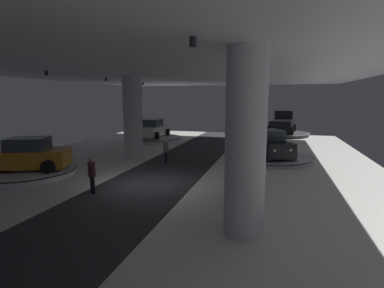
{
  "coord_description": "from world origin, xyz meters",
  "views": [
    {
      "loc": [
        5.76,
        -12.47,
        4.09
      ],
      "look_at": [
        1.11,
        3.94,
        1.4
      ],
      "focal_mm": 27.61,
      "sensor_mm": 36.0,
      "label": 1
    }
  ],
  "objects_px": {
    "column_left": "(133,118)",
    "display_platform_near_left": "(27,172)",
    "display_car_mid_right": "(269,144)",
    "display_platform_far_left": "(153,139)",
    "display_car_far_left": "(153,129)",
    "display_platform_deep_right": "(282,134)",
    "column_right": "(245,144)",
    "display_platform_mid_right": "(269,158)",
    "pickup_truck_deep_right": "(283,123)",
    "brand_sign_pylon": "(245,147)",
    "visitor_walking_far": "(166,149)",
    "visitor_walking_near": "(92,173)",
    "display_car_near_left": "(27,155)"
  },
  "relations": [
    {
      "from": "column_left",
      "to": "display_platform_near_left",
      "type": "height_order",
      "value": "column_left"
    },
    {
      "from": "display_car_mid_right",
      "to": "display_platform_far_left",
      "type": "xyz_separation_m",
      "value": [
        -10.87,
        6.02,
        -0.85
      ]
    },
    {
      "from": "display_car_far_left",
      "to": "column_left",
      "type": "bearing_deg",
      "value": -76.22
    },
    {
      "from": "display_platform_deep_right",
      "to": "display_platform_near_left",
      "type": "bearing_deg",
      "value": -122.31
    },
    {
      "from": "display_platform_far_left",
      "to": "column_right",
      "type": "bearing_deg",
      "value": -59.05
    },
    {
      "from": "display_platform_mid_right",
      "to": "display_car_mid_right",
      "type": "xyz_separation_m",
      "value": [
        -0.01,
        0.03,
        0.89
      ]
    },
    {
      "from": "column_left",
      "to": "display_car_mid_right",
      "type": "distance_m",
      "value": 9.31
    },
    {
      "from": "display_platform_near_left",
      "to": "pickup_truck_deep_right",
      "type": "xyz_separation_m",
      "value": [
        13.32,
        21.33,
        1.12
      ]
    },
    {
      "from": "column_left",
      "to": "display_platform_far_left",
      "type": "xyz_separation_m",
      "value": [
        -1.87,
        7.67,
        -2.55
      ]
    },
    {
      "from": "brand_sign_pylon",
      "to": "display_car_mid_right",
      "type": "bearing_deg",
      "value": 85.62
    },
    {
      "from": "display_car_mid_right",
      "to": "visitor_walking_far",
      "type": "height_order",
      "value": "display_car_mid_right"
    },
    {
      "from": "visitor_walking_near",
      "to": "brand_sign_pylon",
      "type": "bearing_deg",
      "value": 0.94
    },
    {
      "from": "brand_sign_pylon",
      "to": "display_car_far_left",
      "type": "xyz_separation_m",
      "value": [
        -10.17,
        15.12,
        -1.17
      ]
    },
    {
      "from": "display_platform_far_left",
      "to": "display_platform_deep_right",
      "type": "bearing_deg",
      "value": 31.78
    },
    {
      "from": "display_platform_mid_right",
      "to": "display_platform_deep_right",
      "type": "relative_size",
      "value": 0.99
    },
    {
      "from": "brand_sign_pylon",
      "to": "display_car_mid_right",
      "type": "height_order",
      "value": "brand_sign_pylon"
    },
    {
      "from": "display_platform_near_left",
      "to": "pickup_truck_deep_right",
      "type": "relative_size",
      "value": 0.89
    },
    {
      "from": "brand_sign_pylon",
      "to": "visitor_walking_near",
      "type": "xyz_separation_m",
      "value": [
        -6.42,
        -0.11,
        -1.39
      ]
    },
    {
      "from": "display_car_near_left",
      "to": "display_platform_deep_right",
      "type": "relative_size",
      "value": 0.8
    },
    {
      "from": "pickup_truck_deep_right",
      "to": "display_car_far_left",
      "type": "distance_m",
      "value": 14.27
    },
    {
      "from": "brand_sign_pylon",
      "to": "pickup_truck_deep_right",
      "type": "relative_size",
      "value": 0.81
    },
    {
      "from": "brand_sign_pylon",
      "to": "column_right",
      "type": "bearing_deg",
      "value": -83.84
    },
    {
      "from": "display_car_near_left",
      "to": "pickup_truck_deep_right",
      "type": "distance_m",
      "value": 25.12
    },
    {
      "from": "display_platform_mid_right",
      "to": "display_car_near_left",
      "type": "relative_size",
      "value": 1.23
    },
    {
      "from": "visitor_walking_near",
      "to": "display_platform_far_left",
      "type": "bearing_deg",
      "value": 103.83
    },
    {
      "from": "display_car_mid_right",
      "to": "visitor_walking_near",
      "type": "relative_size",
      "value": 2.87
    },
    {
      "from": "display_platform_far_left",
      "to": "visitor_walking_far",
      "type": "xyz_separation_m",
      "value": [
        4.71,
        -8.94,
        0.71
      ]
    },
    {
      "from": "display_platform_near_left",
      "to": "display_platform_far_left",
      "type": "xyz_separation_m",
      "value": [
        1.34,
        13.61,
        0.02
      ]
    },
    {
      "from": "display_platform_near_left",
      "to": "visitor_walking_near",
      "type": "distance_m",
      "value": 5.41
    },
    {
      "from": "display_platform_far_left",
      "to": "brand_sign_pylon",
      "type": "bearing_deg",
      "value": -56.12
    },
    {
      "from": "pickup_truck_deep_right",
      "to": "display_platform_mid_right",
      "type": "bearing_deg",
      "value": -94.54
    },
    {
      "from": "display_platform_far_left",
      "to": "visitor_walking_far",
      "type": "bearing_deg",
      "value": -62.2
    },
    {
      "from": "column_right",
      "to": "display_platform_near_left",
      "type": "xyz_separation_m",
      "value": [
        -11.76,
        3.75,
        -2.57
      ]
    },
    {
      "from": "display_car_near_left",
      "to": "pickup_truck_deep_right",
      "type": "bearing_deg",
      "value": 58.05
    },
    {
      "from": "display_car_mid_right",
      "to": "column_left",
      "type": "bearing_deg",
      "value": -169.65
    },
    {
      "from": "visitor_walking_near",
      "to": "visitor_walking_far",
      "type": "relative_size",
      "value": 1.0
    },
    {
      "from": "display_platform_near_left",
      "to": "brand_sign_pylon",
      "type": "bearing_deg",
      "value": -7.62
    },
    {
      "from": "display_car_far_left",
      "to": "column_right",
      "type": "bearing_deg",
      "value": -59.0
    },
    {
      "from": "display_car_mid_right",
      "to": "display_car_far_left",
      "type": "bearing_deg",
      "value": 151.13
    },
    {
      "from": "brand_sign_pylon",
      "to": "display_platform_deep_right",
      "type": "xyz_separation_m",
      "value": [
        1.77,
        22.55,
        -2.09
      ]
    },
    {
      "from": "display_car_far_left",
      "to": "visitor_walking_near",
      "type": "distance_m",
      "value": 15.68
    },
    {
      "from": "column_right",
      "to": "display_platform_near_left",
      "type": "distance_m",
      "value": 12.61
    },
    {
      "from": "column_left",
      "to": "display_platform_near_left",
      "type": "bearing_deg",
      "value": -118.44
    },
    {
      "from": "display_car_far_left",
      "to": "display_platform_mid_right",
      "type": "bearing_deg",
      "value": -28.95
    },
    {
      "from": "display_platform_deep_right",
      "to": "display_car_far_left",
      "type": "height_order",
      "value": "display_car_far_left"
    },
    {
      "from": "display_car_far_left",
      "to": "visitor_walking_far",
      "type": "height_order",
      "value": "display_car_far_left"
    },
    {
      "from": "display_car_far_left",
      "to": "visitor_walking_far",
      "type": "relative_size",
      "value": 2.68
    },
    {
      "from": "display_car_mid_right",
      "to": "display_car_near_left",
      "type": "xyz_separation_m",
      "value": [
        -12.19,
        -7.57,
        0.04
      ]
    },
    {
      "from": "brand_sign_pylon",
      "to": "display_car_near_left",
      "type": "distance_m",
      "value": 11.66
    },
    {
      "from": "column_left",
      "to": "pickup_truck_deep_right",
      "type": "relative_size",
      "value": 1.0
    }
  ]
}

